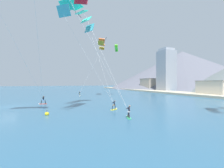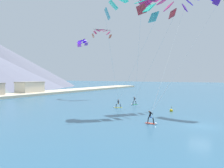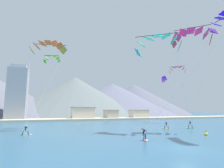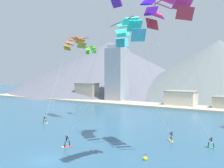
{
  "view_description": "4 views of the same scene",
  "coord_description": "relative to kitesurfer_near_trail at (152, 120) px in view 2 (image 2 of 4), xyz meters",
  "views": [
    {
      "loc": [
        32.66,
        6.95,
        4.43
      ],
      "look_at": [
        3.31,
        19.16,
        4.18
      ],
      "focal_mm": 24.0,
      "sensor_mm": 36.0,
      "label": 1
    },
    {
      "loc": [
        -30.98,
        -5.66,
        6.07
      ],
      "look_at": [
        1.05,
        12.78,
        4.81
      ],
      "focal_mm": 40.0,
      "sensor_mm": 36.0,
      "label": 2
    },
    {
      "loc": [
        -13.9,
        -15.87,
        4.15
      ],
      "look_at": [
        -2.95,
        14.96,
        8.96
      ],
      "focal_mm": 28.0,
      "sensor_mm": 36.0,
      "label": 3
    },
    {
      "loc": [
        22.77,
        -21.06,
        10.42
      ],
      "look_at": [
        2.36,
        11.63,
        8.95
      ],
      "focal_mm": 40.0,
      "sensor_mm": 36.0,
      "label": 4
    }
  ],
  "objects": [
    {
      "name": "ground_plane",
      "position": [
        1.62,
        -5.48,
        -0.53
      ],
      "size": [
        400.0,
        400.0,
        0.0
      ],
      "primitive_type": "plane",
      "color": "#2D5B7A"
    },
    {
      "name": "kitesurfer_near_trail",
      "position": [
        0.0,
        0.0,
        0.0
      ],
      "size": [
        0.8,
        1.79,
        1.75
      ],
      "color": "#E54C33",
      "rests_on": "ground"
    },
    {
      "name": "kitesurfer_mid_center",
      "position": [
        17.58,
        10.69,
        -0.06
      ],
      "size": [
        1.77,
        0.97,
        1.7
      ],
      "color": "#33B266",
      "rests_on": "ground"
    },
    {
      "name": "kitesurfer_far_left",
      "position": [
        11.66,
        11.37,
        -0.1
      ],
      "size": [
        1.26,
        1.69,
        1.63
      ],
      "color": "yellow",
      "rests_on": "ground"
    },
    {
      "name": "parafoil_kite_near_trail",
      "position": [
        12.71,
        -3.28,
        17.63
      ],
      "size": [
        13.9,
        6.6,
        17.88
      ],
      "color": "#5A1B95"
    },
    {
      "name": "parafoil_kite_mid_center",
      "position": [
        13.59,
        4.38,
        18.16
      ],
      "size": [
        7.76,
        9.06,
        18.83
      ],
      "color": "#AD2733"
    },
    {
      "name": "parafoil_kite_far_left",
      "position": [
        6.8,
        6.09,
        16.52
      ],
      "size": [
        8.86,
        8.66,
        17.27
      ],
      "color": "teal"
    },
    {
      "name": "parafoil_kite_distant_low_drift",
      "position": [
        26.66,
        24.23,
        16.87
      ],
      "size": [
        4.78,
        4.58,
        2.23
      ],
      "color": "#BD5D41"
    },
    {
      "name": "parafoil_kite_distant_mid_solo",
      "position": [
        25.23,
        29.62,
        14.55
      ],
      "size": [
        3.19,
        4.66,
        1.88
      ],
      "color": "purple"
    },
    {
      "name": "race_marker_buoy",
      "position": [
        11.93,
        1.08,
        -0.38
      ],
      "size": [
        0.56,
        0.56,
        1.02
      ],
      "color": "yellow",
      "rests_on": "ground"
    },
    {
      "name": "shore_building_quay_east",
      "position": [
        26.8,
        51.7,
        1.52
      ],
      "size": [
        8.32,
        5.21,
        4.08
      ],
      "color": "beige",
      "rests_on": "ground"
    }
  ]
}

